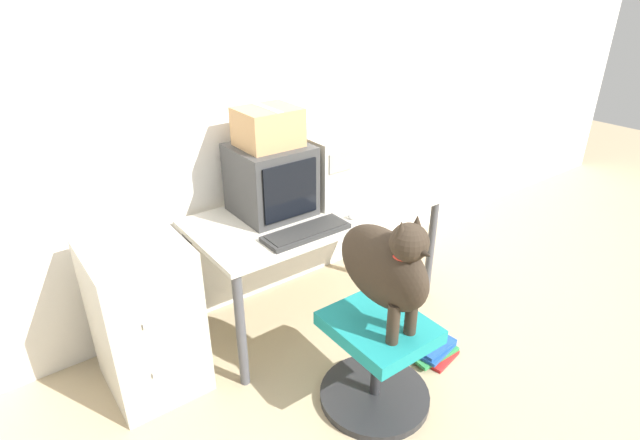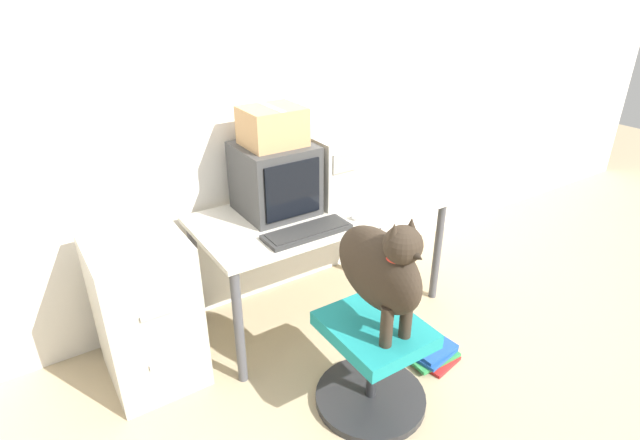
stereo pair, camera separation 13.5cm
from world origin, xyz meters
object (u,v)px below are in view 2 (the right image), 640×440
(crt_monitor, at_px, (275,179))
(office_chair, at_px, (372,363))
(filing_cabinet, at_px, (146,311))
(cardboard_box, at_px, (272,126))
(pc_tower, at_px, (323,167))
(book_stack_floor, at_px, (434,354))
(dog, at_px, (381,268))
(keyboard, at_px, (307,232))

(crt_monitor, xyz_separation_m, office_chair, (0.02, -0.89, -0.67))
(crt_monitor, xyz_separation_m, filing_cabinet, (-0.82, -0.10, -0.51))
(filing_cabinet, height_order, cardboard_box, cardboard_box)
(office_chair, bearing_deg, cardboard_box, 91.25)
(pc_tower, height_order, office_chair, pc_tower)
(office_chair, distance_m, filing_cabinet, 1.16)
(filing_cabinet, bearing_deg, book_stack_floor, -29.63)
(office_chair, height_order, filing_cabinet, filing_cabinet)
(crt_monitor, distance_m, cardboard_box, 0.30)
(filing_cabinet, distance_m, cardboard_box, 1.15)
(pc_tower, distance_m, cardboard_box, 0.44)
(dog, height_order, filing_cabinet, dog)
(crt_monitor, xyz_separation_m, pc_tower, (0.33, 0.01, 0.00))
(keyboard, bearing_deg, book_stack_floor, -45.46)
(dog, xyz_separation_m, book_stack_floor, (0.48, 0.06, -0.76))
(office_chair, xyz_separation_m, book_stack_floor, (0.48, 0.04, -0.21))
(office_chair, distance_m, cardboard_box, 1.32)
(pc_tower, relative_size, book_stack_floor, 1.53)
(crt_monitor, relative_size, pc_tower, 0.93)
(crt_monitor, relative_size, keyboard, 0.85)
(cardboard_box, xyz_separation_m, book_stack_floor, (0.50, -0.86, -1.17))
(office_chair, relative_size, cardboard_box, 1.78)
(filing_cabinet, xyz_separation_m, cardboard_box, (0.82, 0.11, 0.80))
(keyboard, relative_size, dog, 0.80)
(crt_monitor, relative_size, cardboard_box, 1.30)
(pc_tower, height_order, dog, pc_tower)
(pc_tower, relative_size, cardboard_box, 1.39)
(dog, distance_m, filing_cabinet, 1.23)
(pc_tower, xyz_separation_m, keyboard, (-0.33, -0.35, -0.19))
(keyboard, bearing_deg, dog, -87.62)
(filing_cabinet, bearing_deg, dog, -43.95)
(filing_cabinet, xyz_separation_m, book_stack_floor, (1.32, -0.75, -0.37))
(dog, bearing_deg, book_stack_floor, 6.99)
(keyboard, relative_size, book_stack_floor, 1.68)
(keyboard, xyz_separation_m, book_stack_floor, (0.50, -0.51, -0.69))
(office_chair, height_order, dog, dog)
(crt_monitor, bearing_deg, keyboard, -90.70)
(dog, xyz_separation_m, cardboard_box, (-0.02, 0.92, 0.41))
(pc_tower, bearing_deg, book_stack_floor, -78.78)
(pc_tower, bearing_deg, cardboard_box, -179.13)
(crt_monitor, distance_m, book_stack_floor, 1.32)
(filing_cabinet, bearing_deg, office_chair, -43.20)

